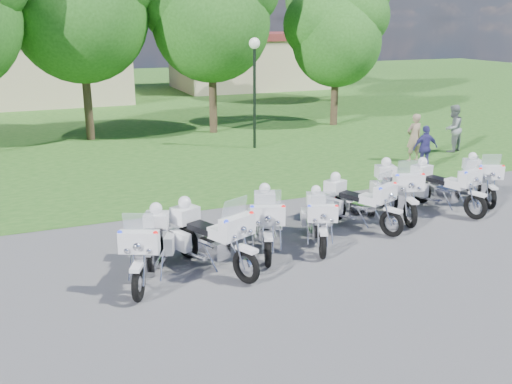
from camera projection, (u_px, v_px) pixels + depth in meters
name	position (u px, v px, depth m)	size (l,w,h in m)	color
ground	(286.00, 242.00, 13.65)	(100.00, 100.00, 0.00)	#58595E
grass_lawn	(112.00, 100.00, 37.55)	(100.00, 48.00, 0.01)	#24581C
motorcycle_0	(149.00, 246.00, 11.61)	(1.45, 2.31, 1.67)	black
motorcycle_1	(210.00, 236.00, 12.05)	(1.50, 2.43, 1.74)	black
motorcycle_2	(266.00, 220.00, 13.09)	(1.36, 2.35, 1.66)	black
motorcycle_3	(318.00, 218.00, 13.44)	(1.25, 2.10, 1.49)	black
motorcycle_4	(358.00, 202.00, 14.48)	(1.37, 2.24, 1.60)	black
motorcycle_5	(396.00, 189.00, 15.41)	(1.22, 2.51, 1.71)	black
motorcycle_6	(444.00, 186.00, 15.81)	(1.20, 2.40, 1.65)	black
motorcycle_7	(479.00, 178.00, 16.75)	(1.29, 2.15, 1.53)	black
lamp_post	(254.00, 66.00, 22.61)	(0.44, 0.44, 4.42)	black
tree_1	(78.00, 2.00, 23.57)	(6.57, 5.61, 8.76)	#38281C
tree_2	(210.00, 11.00, 25.26)	(6.20, 5.29, 8.27)	#38281C
tree_3	(336.00, 33.00, 27.48)	(5.05, 4.31, 6.74)	#38281C
tree_4	(338.00, 8.00, 35.58)	(6.51, 5.55, 8.68)	#38281C
building_west	(9.00, 70.00, 35.65)	(14.56, 8.32, 4.10)	#C9B691
building_east	(250.00, 60.00, 43.59)	(11.44, 7.28, 4.10)	#C9B691
bystander_a	(414.00, 138.00, 21.15)	(0.65, 0.43, 1.78)	gray
bystander_b	(453.00, 129.00, 22.64)	(0.91, 0.71, 1.88)	gray
bystander_c	(425.00, 148.00, 19.86)	(0.93, 0.39, 1.59)	#3A3682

